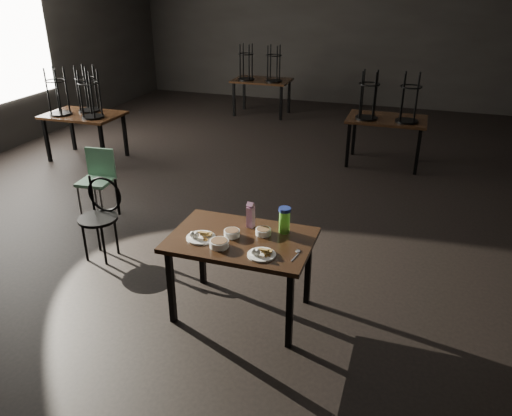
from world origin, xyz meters
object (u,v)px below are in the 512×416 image
(main_table, at_px, (241,246))
(bentwood_chair, at_px, (101,212))
(juice_carton, at_px, (251,216))
(water_bottle, at_px, (285,220))
(school_chair, at_px, (98,176))

(main_table, bearing_deg, bentwood_chair, 164.18)
(juice_carton, bearing_deg, bentwood_chair, 171.10)
(water_bottle, distance_m, school_chair, 3.00)
(juice_carton, xyz_separation_m, bentwood_chair, (-1.76, 0.27, -0.35))
(main_table, height_order, water_bottle, water_bottle)
(water_bottle, relative_size, bentwood_chair, 0.27)
(main_table, height_order, juice_carton, juice_carton)
(juice_carton, bearing_deg, main_table, -92.82)
(bentwood_chair, height_order, school_chair, bentwood_chair)
(juice_carton, distance_m, school_chair, 2.72)
(water_bottle, bearing_deg, main_table, -145.72)
(juice_carton, bearing_deg, school_chair, 153.91)
(main_table, height_order, school_chair, school_chair)
(water_bottle, relative_size, school_chair, 0.28)
(juice_carton, height_order, water_bottle, juice_carton)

